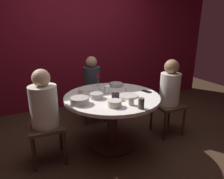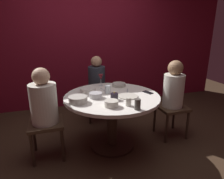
{
  "view_description": "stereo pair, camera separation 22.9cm",
  "coord_description": "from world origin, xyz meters",
  "views": [
    {
      "loc": [
        -0.92,
        -2.23,
        1.56
      ],
      "look_at": [
        0.0,
        0.0,
        0.8
      ],
      "focal_mm": 31.9,
      "sensor_mm": 36.0,
      "label": 1
    },
    {
      "loc": [
        -0.71,
        -2.31,
        1.56
      ],
      "look_at": [
        0.0,
        0.0,
        0.8
      ],
      "focal_mm": 31.9,
      "sensor_mm": 36.0,
      "label": 2
    }
  ],
  "objects": [
    {
      "name": "cup_by_right_diner",
      "position": [
        -0.03,
        0.11,
        0.78
      ],
      "size": [
        0.07,
        0.07,
        0.11
      ],
      "primitive_type": "cylinder",
      "color": "silver",
      "rests_on": "dining_table"
    },
    {
      "name": "ground_plane",
      "position": [
        0.0,
        0.0,
        0.0
      ],
      "size": [
        8.0,
        8.0,
        0.0
      ],
      "primitive_type": "plane",
      "color": "#382619"
    },
    {
      "name": "cup_near_candle",
      "position": [
        0.07,
        -0.39,
        0.77
      ],
      "size": [
        0.06,
        0.06,
        0.09
      ],
      "primitive_type": "cylinder",
      "color": "beige",
      "rests_on": "dining_table"
    },
    {
      "name": "bowl_salad_center",
      "position": [
        0.22,
        0.37,
        0.75
      ],
      "size": [
        0.2,
        0.2,
        0.05
      ],
      "primitive_type": "cylinder",
      "color": "#B2ADA3",
      "rests_on": "dining_table"
    },
    {
      "name": "wine_glass",
      "position": [
        -0.03,
        0.48,
        0.85
      ],
      "size": [
        0.08,
        0.08,
        0.18
      ],
      "color": "silver",
      "rests_on": "dining_table"
    },
    {
      "name": "bowl_serving_large",
      "position": [
        -0.22,
        -0.02,
        0.76
      ],
      "size": [
        0.16,
        0.16,
        0.06
      ],
      "primitive_type": "cylinder",
      "color": "#B7B7BC",
      "rests_on": "dining_table"
    },
    {
      "name": "knife_near_plate",
      "position": [
        -0.05,
        0.25,
        0.73
      ],
      "size": [
        0.05,
        0.18,
        0.01
      ],
      "primitive_type": "cube",
      "rotation": [
        0.0,
        0.0,
        0.2
      ],
      "color": "#B7B7BC",
      "rests_on": "dining_table"
    },
    {
      "name": "cell_phone",
      "position": [
        0.49,
        -0.03,
        0.73
      ],
      "size": [
        0.12,
        0.16,
        0.01
      ],
      "primitive_type": "cube",
      "rotation": [
        0.0,
        0.0,
        0.37
      ],
      "color": "black",
      "rests_on": "dining_table"
    },
    {
      "name": "candle_holder",
      "position": [
        -0.02,
        -0.15,
        0.77
      ],
      "size": [
        0.09,
        0.09,
        0.1
      ],
      "color": "black",
      "rests_on": "dining_table"
    },
    {
      "name": "cup_by_left_diner",
      "position": [
        0.12,
        -0.52,
        0.78
      ],
      "size": [
        0.07,
        0.07,
        0.12
      ],
      "primitive_type": "cylinder",
      "color": "#4C4742",
      "rests_on": "dining_table"
    },
    {
      "name": "dinner_plate",
      "position": [
        0.18,
        -0.11,
        0.73
      ],
      "size": [
        0.25,
        0.25,
        0.01
      ],
      "primitive_type": "cylinder",
      "color": "beige",
      "rests_on": "dining_table"
    },
    {
      "name": "seated_diner_back",
      "position": [
        0.0,
        0.88,
        0.69
      ],
      "size": [
        0.4,
        0.4,
        1.12
      ],
      "rotation": [
        0.0,
        0.0,
        4.71
      ],
      "color": "#3F2D1E",
      "rests_on": "ground"
    },
    {
      "name": "bowl_sauce_side",
      "position": [
        -0.45,
        -0.13,
        0.76
      ],
      "size": [
        0.22,
        0.22,
        0.07
      ],
      "primitive_type": "cylinder",
      "color": "#B2ADA3",
      "rests_on": "dining_table"
    },
    {
      "name": "seated_diner_right",
      "position": [
        0.91,
        0.0,
        0.71
      ],
      "size": [
        0.4,
        0.4,
        1.13
      ],
      "rotation": [
        0.0,
        0.0,
        3.14
      ],
      "color": "#3F2D1E",
      "rests_on": "ground"
    },
    {
      "name": "back_wall",
      "position": [
        0.0,
        1.7,
        1.3
      ],
      "size": [
        6.0,
        0.1,
        2.6
      ],
      "primitive_type": "cube",
      "color": "maroon",
      "rests_on": "ground"
    },
    {
      "name": "bowl_rice_portion",
      "position": [
        -0.27,
        0.24,
        0.75
      ],
      "size": [
        0.21,
        0.21,
        0.06
      ],
      "primitive_type": "cylinder",
      "color": "silver",
      "rests_on": "dining_table"
    },
    {
      "name": "seated_diner_left",
      "position": [
        -0.84,
        0.0,
        0.7
      ],
      "size": [
        0.4,
        0.4,
        1.13
      ],
      "rotation": [
        0.0,
        0.0,
        6.28
      ],
      "color": "#3F2D1E",
      "rests_on": "ground"
    },
    {
      "name": "bowl_small_white",
      "position": [
        -0.12,
        -0.35,
        0.76
      ],
      "size": [
        0.16,
        0.16,
        0.07
      ],
      "primitive_type": "cylinder",
      "color": "beige",
      "rests_on": "dining_table"
    },
    {
      "name": "dining_table",
      "position": [
        0.0,
        0.0,
        0.56
      ],
      "size": [
        1.22,
        1.22,
        0.72
      ],
      "color": "silver",
      "rests_on": "ground"
    },
    {
      "name": "fork_near_plate",
      "position": [
        0.26,
        0.12,
        0.73
      ],
      "size": [
        0.08,
        0.17,
        0.01
      ],
      "primitive_type": "cube",
      "rotation": [
        0.0,
        0.0,
        -0.39
      ],
      "color": "#B7B7BC",
      "rests_on": "dining_table"
    }
  ]
}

